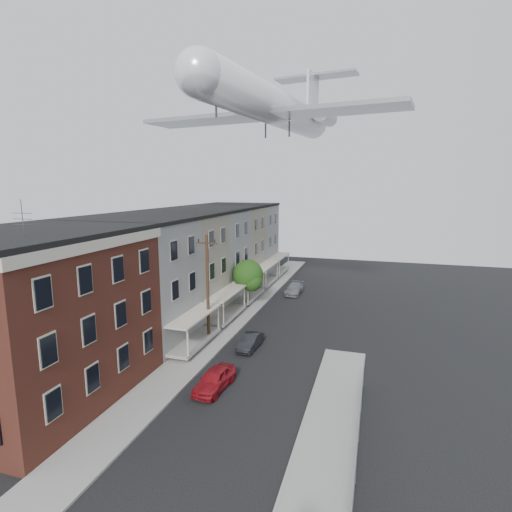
{
  "coord_description": "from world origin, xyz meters",
  "views": [
    {
      "loc": [
        7.36,
        -11.02,
        12.82
      ],
      "look_at": [
        0.96,
        9.97,
        8.96
      ],
      "focal_mm": 28.0,
      "sensor_mm": 36.0,
      "label": 1
    }
  ],
  "objects": [
    {
      "name": "sidewalk_left",
      "position": [
        -5.5,
        24.0,
        0.06
      ],
      "size": [
        3.0,
        62.0,
        0.12
      ],
      "primitive_type": "cube",
      "color": "gray",
      "rests_on": "ground"
    },
    {
      "name": "sidewalk_right",
      "position": [
        5.5,
        6.0,
        0.06
      ],
      "size": [
        3.0,
        26.0,
        0.12
      ],
      "primitive_type": "cube",
      "color": "gray",
      "rests_on": "ground"
    },
    {
      "name": "car_far",
      "position": [
        -1.8,
        34.85,
        0.62
      ],
      "size": [
        1.85,
        4.3,
        1.23
      ],
      "primitive_type": "imported",
      "rotation": [
        0.0,
        0.0,
        -0.03
      ],
      "color": "slate",
      "rests_on": "ground"
    },
    {
      "name": "row_house_e",
      "position": [
        -11.96,
        44.5,
        5.13
      ],
      "size": [
        11.98,
        7.0,
        10.3
      ],
      "color": "slate",
      "rests_on": "ground"
    },
    {
      "name": "corner_building",
      "position": [
        -12.0,
        7.0,
        5.16
      ],
      "size": [
        10.31,
        12.3,
        12.15
      ],
      "color": "#381811",
      "rests_on": "ground"
    },
    {
      "name": "utility_pole",
      "position": [
        -5.6,
        18.0,
        4.67
      ],
      "size": [
        1.8,
        0.26,
        9.0
      ],
      "color": "black",
      "rests_on": "ground"
    },
    {
      "name": "curb_left",
      "position": [
        -4.05,
        24.0,
        0.07
      ],
      "size": [
        0.15,
        62.0,
        0.14
      ],
      "primitive_type": "cube",
      "color": "gray",
      "rests_on": "ground"
    },
    {
      "name": "car_near",
      "position": [
        -2.07,
        10.84,
        0.67
      ],
      "size": [
        1.9,
        4.04,
        1.34
      ],
      "primitive_type": "imported",
      "rotation": [
        0.0,
        0.0,
        -0.08
      ],
      "color": "maroon",
      "rests_on": "ground"
    },
    {
      "name": "row_house_b",
      "position": [
        -11.96,
        23.5,
        5.13
      ],
      "size": [
        11.98,
        7.0,
        10.3
      ],
      "color": "gray",
      "rests_on": "ground"
    },
    {
      "name": "curb_right",
      "position": [
        4.05,
        6.0,
        0.07
      ],
      "size": [
        0.15,
        26.0,
        0.14
      ],
      "primitive_type": "cube",
      "color": "gray",
      "rests_on": "ground"
    },
    {
      "name": "row_house_d",
      "position": [
        -11.96,
        37.5,
        5.13
      ],
      "size": [
        11.98,
        7.0,
        10.3
      ],
      "color": "gray",
      "rests_on": "ground"
    },
    {
      "name": "row_house_a",
      "position": [
        -11.96,
        16.5,
        5.13
      ],
      "size": [
        11.98,
        7.0,
        10.3
      ],
      "color": "slate",
      "rests_on": "ground"
    },
    {
      "name": "airplane",
      "position": [
        -2.64,
        28.44,
        20.36
      ],
      "size": [
        25.78,
        29.44,
        8.47
      ],
      "color": "white",
      "rests_on": "ground"
    },
    {
      "name": "car_mid",
      "position": [
        -1.86,
        17.67,
        0.57
      ],
      "size": [
        1.38,
        3.52,
        1.14
      ],
      "primitive_type": "imported",
      "rotation": [
        0.0,
        0.0,
        -0.05
      ],
      "color": "black",
      "rests_on": "ground"
    },
    {
      "name": "chainlink_fence",
      "position": [
        7.0,
        5.0,
        1.0
      ],
      "size": [
        0.06,
        18.06,
        1.9
      ],
      "color": "gray",
      "rests_on": "ground"
    },
    {
      "name": "row_house_c",
      "position": [
        -11.96,
        30.5,
        5.13
      ],
      "size": [
        11.98,
        7.0,
        10.3
      ],
      "color": "slate",
      "rests_on": "ground"
    },
    {
      "name": "street_tree",
      "position": [
        -5.27,
        27.92,
        3.45
      ],
      "size": [
        3.22,
        3.2,
        5.2
      ],
      "color": "black",
      "rests_on": "ground"
    }
  ]
}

